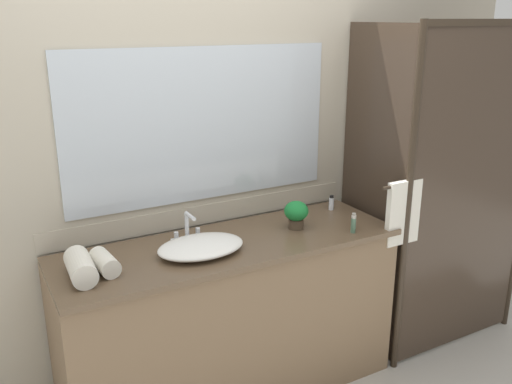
# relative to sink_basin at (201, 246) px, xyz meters

# --- Properties ---
(wall_back_with_mirror) EXTENTS (4.40, 0.06, 2.60)m
(wall_back_with_mirror) POSITION_rel_sink_basin_xyz_m (0.18, 0.39, 0.37)
(wall_back_with_mirror) COLOR #B2A893
(wall_back_with_mirror) RESTS_ON ground_plane
(vanity_cabinet) EXTENTS (1.80, 0.58, 0.90)m
(vanity_cabinet) POSITION_rel_sink_basin_xyz_m (0.18, 0.05, -0.48)
(vanity_cabinet) COLOR brown
(vanity_cabinet) RESTS_ON ground_plane
(shower_enclosure) EXTENTS (1.20, 0.59, 2.00)m
(shower_enclosure) POSITION_rel_sink_basin_xyz_m (1.46, -0.14, 0.09)
(shower_enclosure) COLOR #2D2319
(shower_enclosure) RESTS_ON ground_plane
(sink_basin) EXTENTS (0.44, 0.31, 0.07)m
(sink_basin) POSITION_rel_sink_basin_xyz_m (0.00, 0.00, 0.00)
(sink_basin) COLOR white
(sink_basin) RESTS_ON vanity_cabinet
(faucet) EXTENTS (0.17, 0.13, 0.16)m
(faucet) POSITION_rel_sink_basin_xyz_m (0.00, 0.17, 0.02)
(faucet) COLOR silver
(faucet) RESTS_ON vanity_cabinet
(potted_plant) EXTENTS (0.13, 0.13, 0.15)m
(potted_plant) POSITION_rel_sink_basin_xyz_m (0.59, 0.05, 0.06)
(potted_plant) COLOR #473828
(potted_plant) RESTS_ON vanity_cabinet
(amenity_bottle_conditioner) EXTENTS (0.03, 0.03, 0.09)m
(amenity_bottle_conditioner) POSITION_rel_sink_basin_xyz_m (0.82, -0.15, 0.01)
(amenity_bottle_conditioner) COLOR #4C7056
(amenity_bottle_conditioner) RESTS_ON vanity_cabinet
(amenity_bottle_shampoo) EXTENTS (0.03, 0.03, 0.09)m
(amenity_bottle_shampoo) POSITION_rel_sink_basin_xyz_m (0.86, -0.11, 0.01)
(amenity_bottle_shampoo) COLOR silver
(amenity_bottle_shampoo) RESTS_ON vanity_cabinet
(amenity_bottle_body_wash) EXTENTS (0.03, 0.03, 0.09)m
(amenity_bottle_body_wash) POSITION_rel_sink_basin_xyz_m (0.94, 0.20, 0.01)
(amenity_bottle_body_wash) COLOR silver
(amenity_bottle_body_wash) RESTS_ON vanity_cabinet
(rolled_towel_near_edge) EXTENTS (0.13, 0.25, 0.11)m
(rolled_towel_near_edge) POSITION_rel_sink_basin_xyz_m (-0.58, -0.00, 0.02)
(rolled_towel_near_edge) COLOR silver
(rolled_towel_near_edge) RESTS_ON vanity_cabinet
(rolled_towel_middle) EXTENTS (0.11, 0.20, 0.09)m
(rolled_towel_middle) POSITION_rel_sink_basin_xyz_m (-0.47, 0.02, 0.01)
(rolled_towel_middle) COLOR silver
(rolled_towel_middle) RESTS_ON vanity_cabinet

